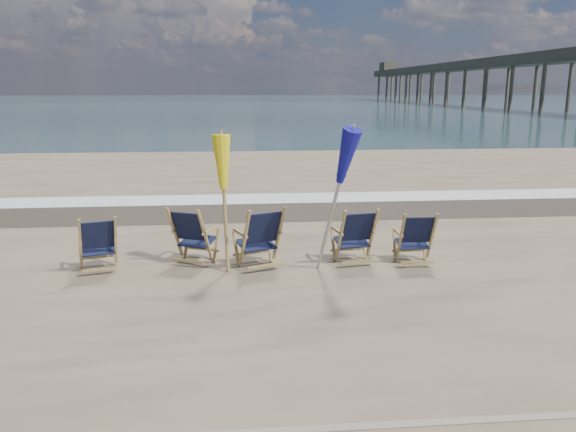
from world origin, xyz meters
name	(u,v)px	position (x,y,z in m)	size (l,w,h in m)	color
ocean	(239,101)	(0.00, 128.00, 0.00)	(400.00, 400.00, 0.00)	#334F55
surf_foam	(267,198)	(0.00, 8.30, 0.00)	(200.00, 1.40, 0.01)	silver
wet_sand_strip	(271,210)	(0.00, 6.80, 0.00)	(200.00, 2.60, 0.00)	#42362A
beach_chair_0	(116,242)	(-2.76, 2.40, 0.47)	(0.61, 0.68, 0.95)	black
beach_chair_1	(205,237)	(-1.34, 2.50, 0.50)	(0.64, 0.72, 1.01)	black
beach_chair_2	(279,236)	(-0.13, 2.35, 0.53)	(0.68, 0.77, 1.06)	black
beach_chair_3	(373,235)	(1.43, 2.38, 0.50)	(0.64, 0.72, 1.00)	black
beach_chair_4	(432,238)	(2.39, 2.21, 0.47)	(0.60, 0.67, 0.94)	black
umbrella_yellow	(224,170)	(-1.00, 2.23, 1.65)	(0.30, 0.30, 2.18)	#A98A4C
umbrella_blue	(334,157)	(0.67, 1.92, 1.88)	(0.30, 0.30, 2.42)	#A5A5AD
fishing_pier	(504,76)	(38.00, 74.00, 4.65)	(4.40, 140.00, 9.30)	#50473A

